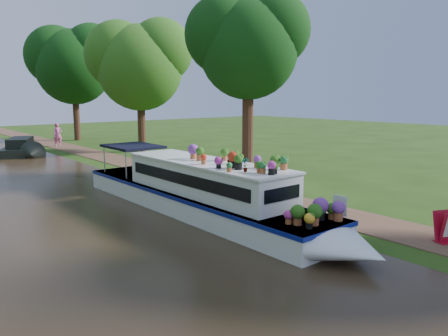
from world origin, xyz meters
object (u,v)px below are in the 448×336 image
sandwich_board (447,229)px  plant_boat (207,191)px  pedestrian_pink (58,135)px  second_boat (20,148)px

sandwich_board → plant_boat: bearing=140.8°
sandwich_board → pedestrian_pink: size_ratio=0.47×
second_boat → sandwich_board: second_boat is taller
plant_boat → sandwich_board: 7.33m
plant_boat → pedestrian_pink: 23.70m
sandwich_board → pedestrian_pink: (-0.28, 29.98, 0.53)m
second_boat → sandwich_board: 27.30m
second_boat → sandwich_board: (3.89, -27.03, -0.04)m
plant_boat → second_boat: (-0.50, 20.53, -0.39)m
plant_boat → sandwich_board: plant_boat is taller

